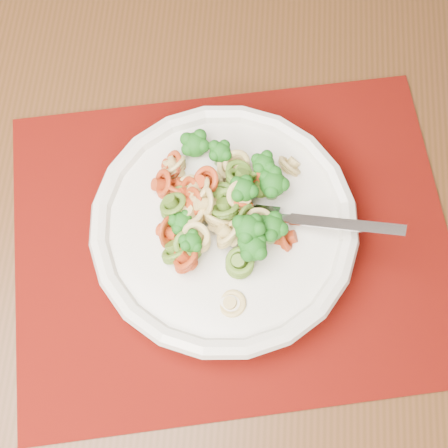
% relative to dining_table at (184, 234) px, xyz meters
% --- Properties ---
extents(dining_table, '(1.69, 1.41, 0.76)m').
position_rel_dining_table_xyz_m(dining_table, '(0.00, 0.00, 0.00)').
color(dining_table, '#4A2915').
rests_on(dining_table, ground).
extents(placemat, '(0.57, 0.55, 0.00)m').
position_rel_dining_table_xyz_m(placemat, '(0.07, -0.01, 0.10)').
color(placemat, '#5B0E03').
rests_on(placemat, dining_table).
extents(pasta_bowl, '(0.27, 0.27, 0.05)m').
position_rel_dining_table_xyz_m(pasta_bowl, '(0.06, -0.01, 0.13)').
color(pasta_bowl, silver).
rests_on(pasta_bowl, placemat).
extents(pasta_broccoli_heap, '(0.23, 0.23, 0.06)m').
position_rel_dining_table_xyz_m(pasta_broccoli_heap, '(0.06, -0.01, 0.15)').
color(pasta_broccoli_heap, tan).
rests_on(pasta_broccoli_heap, pasta_bowl).
extents(fork, '(0.18, 0.06, 0.08)m').
position_rel_dining_table_xyz_m(fork, '(0.10, 0.01, 0.15)').
color(fork, silver).
rests_on(fork, pasta_bowl).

